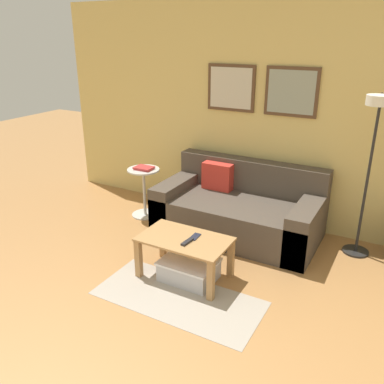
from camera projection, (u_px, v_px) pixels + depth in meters
wall_back at (264, 116)px, 4.66m from camera, size 5.60×0.09×2.55m
area_rug at (178, 298)px, 3.56m from camera, size 1.48×0.67×0.01m
couch at (239, 210)px, 4.65m from camera, size 1.81×0.95×0.79m
coffee_table at (185, 246)px, 3.77m from camera, size 0.84×0.50×0.40m
storage_bin at (189, 270)px, 3.81m from camera, size 0.52×0.40×0.20m
floor_lamp at (371, 152)px, 3.78m from camera, size 0.27×0.47×1.67m
side_table at (144, 188)px, 5.05m from camera, size 0.40×0.40×0.62m
book_stack at (144, 168)px, 4.95m from camera, size 0.23×0.18×0.03m
remote_control at (187, 242)px, 3.66m from camera, size 0.06×0.15×0.02m
cell_phone at (195, 237)px, 3.76m from camera, size 0.07×0.14×0.01m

